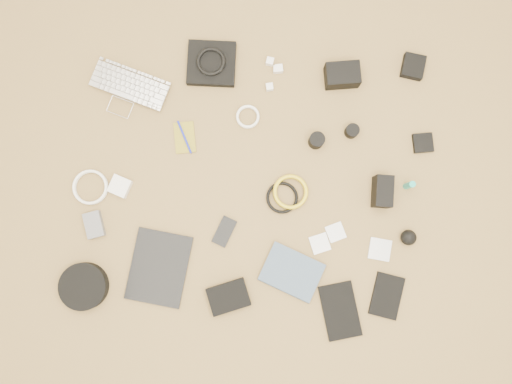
{
  "coord_description": "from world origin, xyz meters",
  "views": [
    {
      "loc": [
        0.04,
        -0.19,
        1.93
      ],
      "look_at": [
        0.04,
        -0.02,
        0.02
      ],
      "focal_mm": 35.0,
      "sensor_mm": 36.0,
      "label": 1
    }
  ],
  "objects_px": {
    "laptop": "(126,95)",
    "phone": "(224,232)",
    "paperback": "(283,292)",
    "tablet": "(159,268)",
    "dslr_camera": "(342,75)",
    "headphone_case": "(84,286)"
  },
  "relations": [
    {
      "from": "headphone_case",
      "to": "paperback",
      "type": "bearing_deg",
      "value": 0.01
    },
    {
      "from": "dslr_camera",
      "to": "headphone_case",
      "type": "height_order",
      "value": "dslr_camera"
    },
    {
      "from": "tablet",
      "to": "phone",
      "type": "xyz_separation_m",
      "value": [
        0.24,
        0.14,
        -0.0
      ]
    },
    {
      "from": "laptop",
      "to": "headphone_case",
      "type": "xyz_separation_m",
      "value": [
        -0.12,
        -0.74,
        0.01
      ]
    },
    {
      "from": "phone",
      "to": "headphone_case",
      "type": "bearing_deg",
      "value": -133.25
    },
    {
      "from": "tablet",
      "to": "phone",
      "type": "bearing_deg",
      "value": 39.94
    },
    {
      "from": "phone",
      "to": "paperback",
      "type": "height_order",
      "value": "paperback"
    },
    {
      "from": "phone",
      "to": "headphone_case",
      "type": "distance_m",
      "value": 0.57
    },
    {
      "from": "phone",
      "to": "laptop",
      "type": "bearing_deg",
      "value": 151.42
    },
    {
      "from": "laptop",
      "to": "phone",
      "type": "distance_m",
      "value": 0.66
    },
    {
      "from": "tablet",
      "to": "paperback",
      "type": "bearing_deg",
      "value": 0.25
    },
    {
      "from": "dslr_camera",
      "to": "tablet",
      "type": "bearing_deg",
      "value": -138.02
    },
    {
      "from": "dslr_camera",
      "to": "laptop",
      "type": "bearing_deg",
      "value": -179.73
    },
    {
      "from": "laptop",
      "to": "phone",
      "type": "relative_size",
      "value": 2.72
    },
    {
      "from": "headphone_case",
      "to": "phone",
      "type": "bearing_deg",
      "value": 22.96
    },
    {
      "from": "headphone_case",
      "to": "paperback",
      "type": "xyz_separation_m",
      "value": [
        0.75,
        0.0,
        -0.01
      ]
    },
    {
      "from": "headphone_case",
      "to": "paperback",
      "type": "height_order",
      "value": "headphone_case"
    },
    {
      "from": "dslr_camera",
      "to": "phone",
      "type": "bearing_deg",
      "value": -131.54
    },
    {
      "from": "paperback",
      "to": "tablet",
      "type": "bearing_deg",
      "value": 104.17
    },
    {
      "from": "tablet",
      "to": "phone",
      "type": "relative_size",
      "value": 2.47
    },
    {
      "from": "laptop",
      "to": "paperback",
      "type": "xyz_separation_m",
      "value": [
        0.63,
        -0.74,
        -0.0
      ]
    },
    {
      "from": "tablet",
      "to": "paperback",
      "type": "distance_m",
      "value": 0.48
    }
  ]
}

